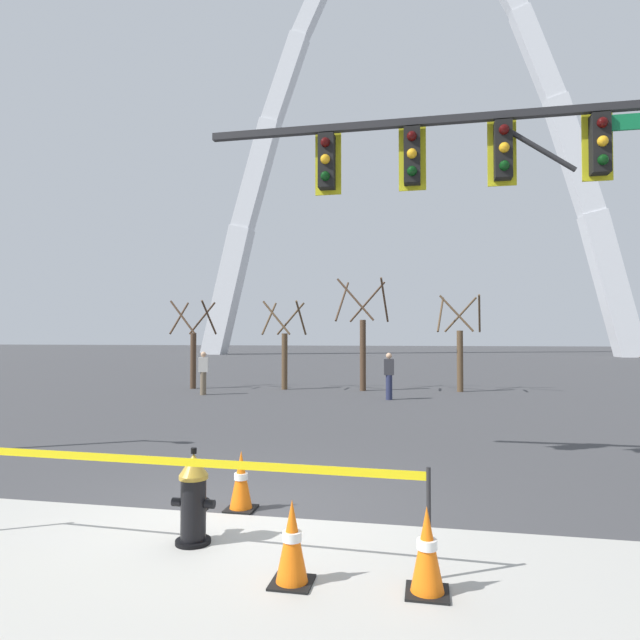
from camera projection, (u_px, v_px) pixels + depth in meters
ground_plane at (245, 512)px, 6.60m from camera, size 240.00×240.00×0.00m
fire_hydrant at (194, 498)px, 5.58m from camera, size 0.46×0.48×0.99m
caution_tape_barrier at (176, 486)px, 5.31m from camera, size 4.92×0.22×0.99m
traffic_cone_by_hydrant at (292, 543)px, 4.67m from camera, size 0.36×0.36×0.73m
traffic_cone_mid_sidewalk at (427, 551)px, 4.49m from camera, size 0.36×0.36×0.73m
traffic_cone_curb_edge at (241, 481)px, 6.66m from camera, size 0.36×0.36×0.73m
traffic_signal_gantry at (532, 190)px, 8.31m from camera, size 7.82×0.44×6.00m
monument_arch at (406, 150)px, 61.46m from camera, size 48.72×2.52×54.04m
tree_far_left at (193, 350)px, 22.29m from camera, size 1.68×1.69×3.61m
tree_left_mid at (284, 350)px, 21.94m from camera, size 1.66×1.67×3.58m
tree_center_left at (363, 341)px, 21.42m from camera, size 2.03×2.04×4.41m
tree_center_right at (460, 349)px, 21.01m from camera, size 1.73×1.74×3.74m
pedestrian_walking_left at (203, 373)px, 19.86m from camera, size 0.38×0.29×1.59m
pedestrian_standing_center at (389, 376)px, 18.33m from camera, size 0.36×0.23×1.59m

